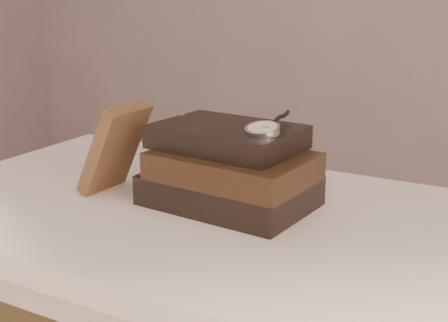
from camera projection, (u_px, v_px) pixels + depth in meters
The scene contains 5 objects.
table at pixel (197, 255), 1.07m from camera, with size 1.00×0.60×0.75m.
book_stack at pixel (230, 169), 1.02m from camera, with size 0.29×0.21×0.13m.
journal at pixel (115, 148), 1.08m from camera, with size 0.02×0.10×0.17m, color #442D1A.
pocket_watch at pixel (264, 129), 0.96m from camera, with size 0.06×0.16×0.02m.
eyeglasses at pixel (214, 142), 1.14m from camera, with size 0.12×0.14×0.05m.
Camera 1 is at (0.52, -0.48, 1.11)m, focal length 49.49 mm.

